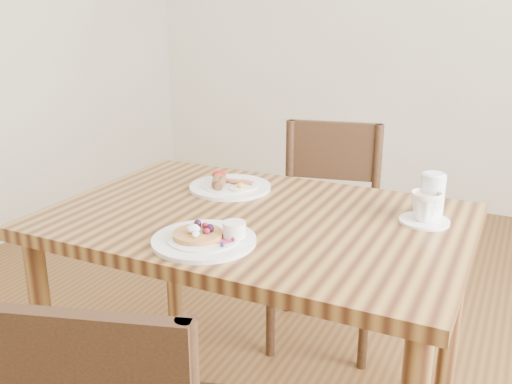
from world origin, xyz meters
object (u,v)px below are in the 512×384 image
dining_table (256,246)px  teacup_saucer (425,209)px  chair_far (327,223)px  pancake_plate (206,238)px  water_glass (432,196)px  breakfast_plate (229,185)px

dining_table → teacup_saucer: bearing=18.7°
dining_table → chair_far: bearing=90.1°
pancake_plate → teacup_saucer: teacup_saucer is taller
pancake_plate → water_glass: water_glass is taller
chair_far → breakfast_plate: 0.58m
teacup_saucer → water_glass: size_ratio=1.09×
dining_table → teacup_saucer: teacup_saucer is taller
breakfast_plate → pancake_plate: bearing=-68.9°
dining_table → chair_far: (-0.00, 0.66, -0.16)m
chair_far → breakfast_plate: (-0.19, -0.48, 0.27)m
dining_table → pancake_plate: 0.27m
dining_table → water_glass: size_ratio=9.36×
pancake_plate → teacup_saucer: size_ratio=1.93×
breakfast_plate → dining_table: bearing=-44.0°
dining_table → water_glass: 0.53m
chair_far → pancake_plate: (-0.03, -0.90, 0.27)m
dining_table → teacup_saucer: (0.45, 0.15, 0.14)m
chair_far → pancake_plate: chair_far is taller
chair_far → water_glass: size_ratio=6.86×
chair_far → breakfast_plate: chair_far is taller
pancake_plate → dining_table: bearing=83.7°
teacup_saucer → dining_table: bearing=-161.3°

